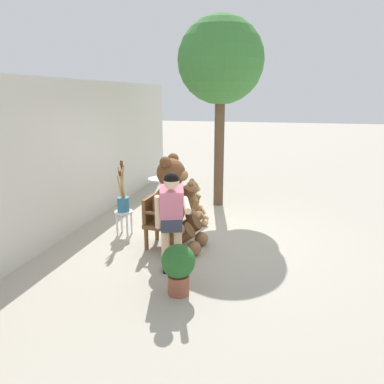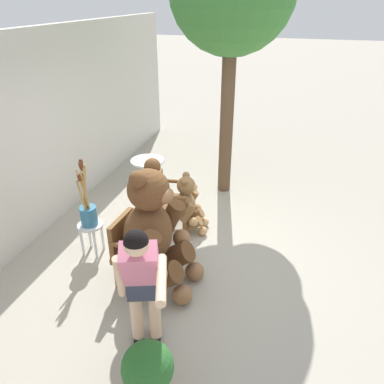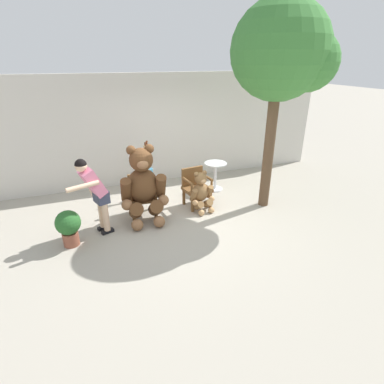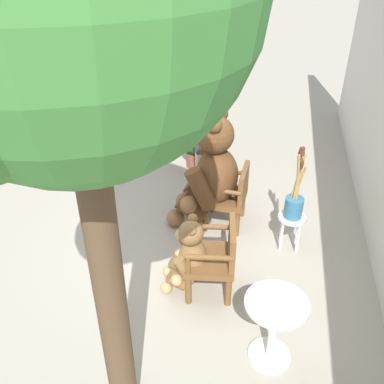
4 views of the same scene
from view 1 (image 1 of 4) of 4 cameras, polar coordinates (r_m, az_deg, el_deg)
name	(u,v)px [view 1 (image 1 of 4)]	position (r m, az deg, el deg)	size (l,w,h in m)	color
ground_plane	(198,235)	(6.95, 0.96, -6.64)	(60.00, 60.00, 0.00)	#A8A091
back_wall	(76,155)	(7.48, -17.29, 5.35)	(10.00, 0.16, 2.80)	beige
wooden_chair_left	(159,220)	(6.37, -4.99, -4.27)	(0.59, 0.55, 0.86)	brown
wooden_chair_right	(179,201)	(7.49, -1.96, -1.33)	(0.63, 0.59, 0.86)	brown
teddy_bear_large	(174,203)	(6.19, -2.74, -1.75)	(0.95, 0.92, 1.59)	brown
teddy_bear_small	(193,202)	(7.44, 0.22, -1.58)	(0.56, 0.55, 0.91)	olive
person_visitor	(172,214)	(5.22, -3.13, -3.32)	(0.72, 0.64, 1.53)	black
white_stool	(124,216)	(6.98, -10.33, -3.69)	(0.34, 0.34, 0.46)	silver
brush_bucket	(123,200)	(6.89, -10.46, -1.17)	(0.22, 0.22, 0.93)	teal
round_side_table	(161,190)	(8.40, -4.76, 0.29)	(0.56, 0.56, 0.72)	silver
patio_tree	(224,64)	(8.62, 4.85, 18.92)	(1.96, 1.87, 4.17)	brown
potted_plant	(178,266)	(4.88, -2.10, -11.15)	(0.44, 0.44, 0.68)	brown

